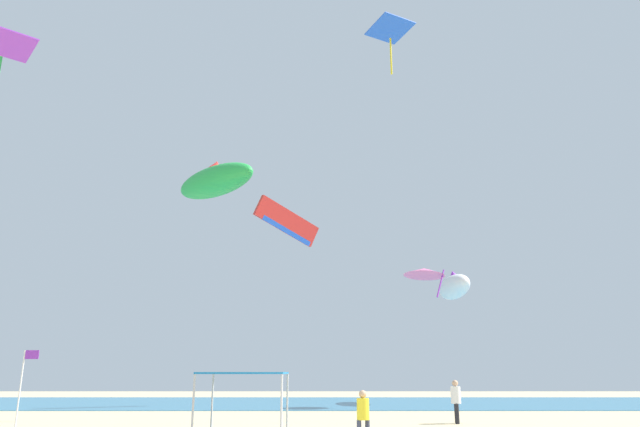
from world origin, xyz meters
TOP-DOWN VIEW (x-y plane):
  - ocean_strip at (0.00, 28.25)m, footprint 110.00×18.88m
  - canopy_tent at (-2.17, 3.64)m, footprint 2.79×3.33m
  - person_near_tent at (6.44, 10.28)m, footprint 0.44×0.49m
  - person_leftmost at (1.73, 2.43)m, footprint 0.42×0.39m
  - banner_flag at (-11.47, 7.28)m, footprint 0.61×0.06m
  - kite_inflatable_white at (10.65, 27.38)m, footprint 2.38×6.15m
  - kite_diamond_blue at (4.70, 14.58)m, footprint 3.13×3.12m
  - kite_delta_pink at (7.53, 22.48)m, footprint 4.00×4.01m
  - kite_parafoil_red at (-2.04, 23.97)m, footprint 4.69×3.13m
  - kite_inflatable_green at (-7.81, 26.06)m, footprint 8.12×7.48m
  - kite_diamond_purple at (-12.91, 4.74)m, footprint 3.16×3.16m

SIDE VIEW (x-z plane):
  - ocean_strip at x=0.00m, z-range 0.00..0.03m
  - person_leftmost at x=1.73m, z-range 0.14..1.78m
  - person_near_tent at x=6.44m, z-range 0.16..2.01m
  - banner_flag at x=-11.47m, z-range 0.35..3.40m
  - canopy_tent at x=-2.17m, z-range 0.99..3.18m
  - kite_inflatable_white at x=10.65m, z-range 7.28..9.71m
  - kite_delta_pink at x=7.53m, z-range 7.67..9.97m
  - kite_parafoil_red at x=-2.04m, z-range 11.13..14.39m
  - kite_diamond_purple at x=-12.91m, z-range 13.80..16.91m
  - kite_inflatable_green at x=-7.81m, z-range 14.97..18.24m
  - kite_diamond_blue at x=4.70m, z-range 20.83..24.10m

